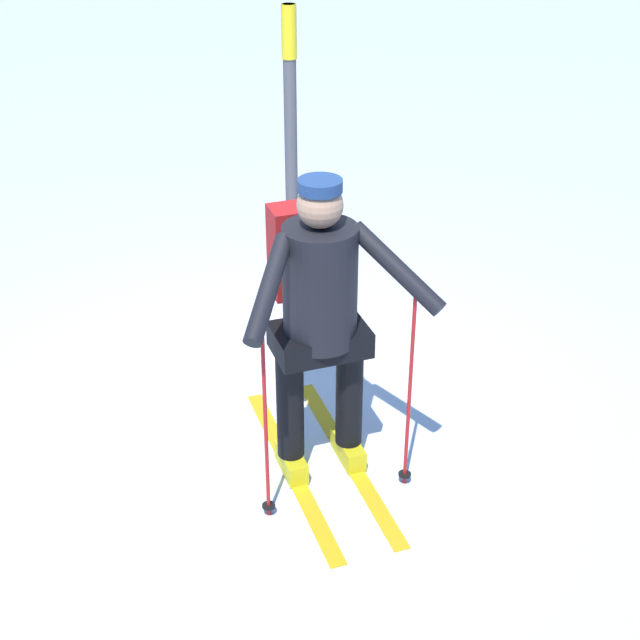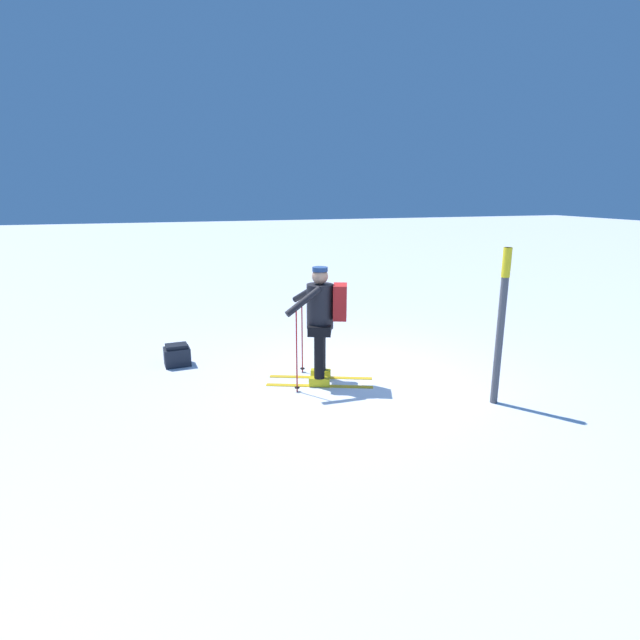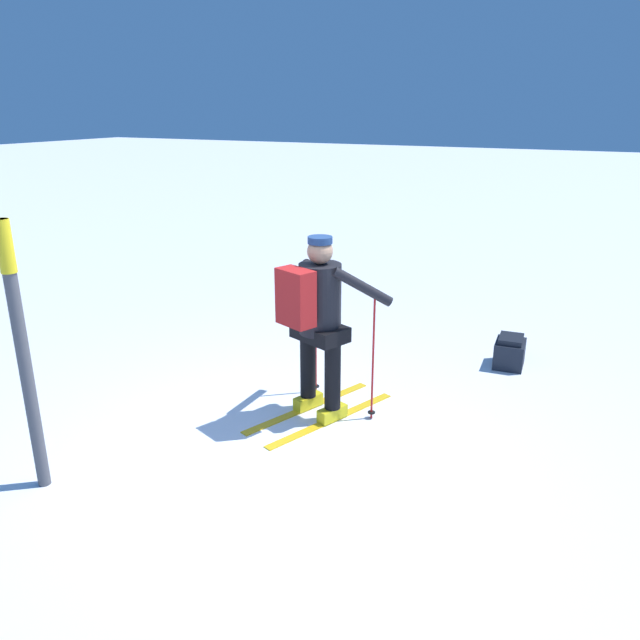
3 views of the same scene
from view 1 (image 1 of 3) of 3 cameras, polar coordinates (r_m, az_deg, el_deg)
ground_plane at (r=5.51m, az=-3.08°, el=-6.22°), size 80.00×80.00×0.00m
skier at (r=4.59m, az=-0.13°, el=0.85°), size 1.61×1.11×1.72m
trail_marker at (r=6.74m, az=-1.89°, el=12.24°), size 0.11×0.11×2.08m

